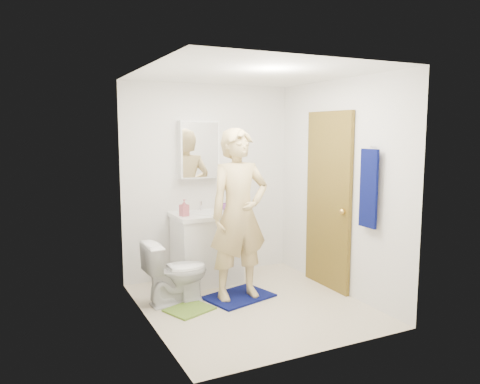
% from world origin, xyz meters
% --- Properties ---
extents(floor, '(2.20, 2.40, 0.02)m').
position_xyz_m(floor, '(0.00, 0.00, -0.01)').
color(floor, beige).
rests_on(floor, ground).
extents(ceiling, '(2.20, 2.40, 0.02)m').
position_xyz_m(ceiling, '(0.00, 0.00, 2.41)').
color(ceiling, white).
rests_on(ceiling, ground).
extents(wall_back, '(2.20, 0.02, 2.40)m').
position_xyz_m(wall_back, '(0.00, 1.21, 1.20)').
color(wall_back, silver).
rests_on(wall_back, ground).
extents(wall_front, '(2.20, 0.02, 2.40)m').
position_xyz_m(wall_front, '(0.00, -1.21, 1.20)').
color(wall_front, silver).
rests_on(wall_front, ground).
extents(wall_left, '(0.02, 2.40, 2.40)m').
position_xyz_m(wall_left, '(-1.11, 0.00, 1.20)').
color(wall_left, silver).
rests_on(wall_left, ground).
extents(wall_right, '(0.02, 2.40, 2.40)m').
position_xyz_m(wall_right, '(1.11, 0.00, 1.20)').
color(wall_right, silver).
rests_on(wall_right, ground).
extents(vanity_cabinet, '(0.75, 0.55, 0.80)m').
position_xyz_m(vanity_cabinet, '(-0.15, 0.91, 0.40)').
color(vanity_cabinet, white).
rests_on(vanity_cabinet, floor).
extents(countertop, '(0.79, 0.59, 0.05)m').
position_xyz_m(countertop, '(-0.15, 0.91, 0.83)').
color(countertop, white).
rests_on(countertop, vanity_cabinet).
extents(sink_basin, '(0.40, 0.40, 0.03)m').
position_xyz_m(sink_basin, '(-0.15, 0.91, 0.84)').
color(sink_basin, white).
rests_on(sink_basin, countertop).
extents(faucet, '(0.03, 0.03, 0.12)m').
position_xyz_m(faucet, '(-0.15, 1.09, 0.91)').
color(faucet, silver).
rests_on(faucet, countertop).
extents(medicine_cabinet, '(0.50, 0.12, 0.70)m').
position_xyz_m(medicine_cabinet, '(-0.15, 1.14, 1.60)').
color(medicine_cabinet, white).
rests_on(medicine_cabinet, wall_back).
extents(mirror_panel, '(0.46, 0.01, 0.66)m').
position_xyz_m(mirror_panel, '(-0.15, 1.08, 1.60)').
color(mirror_panel, white).
rests_on(mirror_panel, wall_back).
extents(door, '(0.05, 0.80, 2.05)m').
position_xyz_m(door, '(1.07, 0.15, 1.02)').
color(door, olive).
rests_on(door, ground).
extents(door_knob, '(0.07, 0.07, 0.07)m').
position_xyz_m(door_knob, '(1.03, -0.17, 0.95)').
color(door_knob, gold).
rests_on(door_knob, door).
extents(towel, '(0.03, 0.24, 0.80)m').
position_xyz_m(towel, '(1.03, -0.57, 1.25)').
color(towel, '#080E4F').
rests_on(towel, wall_right).
extents(towel_hook, '(0.06, 0.02, 0.02)m').
position_xyz_m(towel_hook, '(1.07, -0.57, 1.67)').
color(towel_hook, silver).
rests_on(towel_hook, wall_right).
extents(toilet, '(0.69, 0.42, 0.68)m').
position_xyz_m(toilet, '(-0.70, 0.40, 0.34)').
color(toilet, white).
rests_on(toilet, floor).
extents(bath_mat, '(0.81, 0.67, 0.02)m').
position_xyz_m(bath_mat, '(-0.04, 0.25, 0.01)').
color(bath_mat, '#080E4F').
rests_on(bath_mat, floor).
extents(green_rug, '(0.54, 0.50, 0.02)m').
position_xyz_m(green_rug, '(-0.65, 0.14, 0.01)').
color(green_rug, olive).
rests_on(green_rug, floor).
extents(soap_dispenser, '(0.11, 0.11, 0.20)m').
position_xyz_m(soap_dispenser, '(-0.45, 0.85, 0.95)').
color(soap_dispenser, '#B65562').
rests_on(soap_dispenser, countertop).
extents(toothbrush_cup, '(0.13, 0.13, 0.09)m').
position_xyz_m(toothbrush_cup, '(0.14, 0.99, 0.89)').
color(toothbrush_cup, '#864292').
rests_on(toothbrush_cup, countertop).
extents(man, '(0.67, 0.44, 1.84)m').
position_xyz_m(man, '(-0.05, 0.22, 0.94)').
color(man, tan).
rests_on(man, bath_mat).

